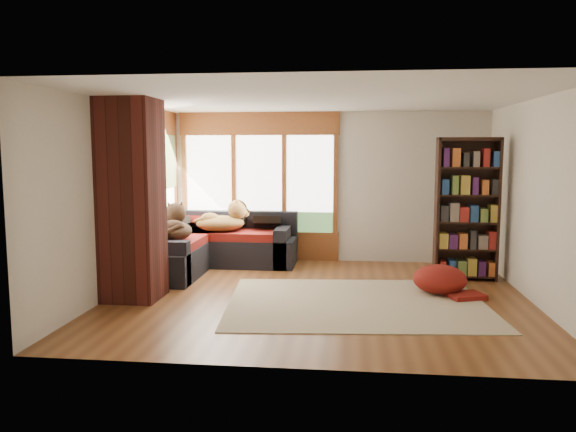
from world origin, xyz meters
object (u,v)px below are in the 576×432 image
(sectional_sofa, at_px, (207,249))
(dog_brindle, at_px, (175,228))
(bookshelf, at_px, (467,209))
(pouf, at_px, (440,278))
(area_rug, at_px, (356,302))
(dog_tan, at_px, (225,221))
(brick_chimney, at_px, (132,200))

(sectional_sofa, distance_m, dog_brindle, 0.97)
(bookshelf, bearing_deg, pouf, -119.23)
(area_rug, height_order, dog_tan, dog_tan)
(dog_tan, distance_m, dog_brindle, 1.07)
(area_rug, distance_m, pouf, 1.31)
(brick_chimney, height_order, bookshelf, brick_chimney)
(sectional_sofa, height_order, dog_brindle, dog_brindle)
(sectional_sofa, relative_size, dog_tan, 2.35)
(bookshelf, relative_size, pouf, 2.95)
(bookshelf, height_order, dog_tan, bookshelf)
(area_rug, height_order, dog_brindle, dog_brindle)
(brick_chimney, bearing_deg, dog_tan, 71.45)
(brick_chimney, bearing_deg, area_rug, 1.87)
(dog_brindle, bearing_deg, brick_chimney, 159.29)
(brick_chimney, relative_size, area_rug, 0.80)
(brick_chimney, xyz_separation_m, dog_brindle, (0.16, 1.25, -0.53))
(bookshelf, bearing_deg, dog_tan, 171.89)
(sectional_sofa, xyz_separation_m, pouf, (3.59, -1.33, -0.10))
(pouf, bearing_deg, sectional_sofa, 159.70)
(sectional_sofa, relative_size, area_rug, 0.68)
(area_rug, distance_m, dog_brindle, 3.08)
(brick_chimney, height_order, dog_tan, brick_chimney)
(sectional_sofa, bearing_deg, brick_chimney, -100.31)
(dog_brindle, bearing_deg, dog_tan, -45.81)
(area_rug, bearing_deg, sectional_sofa, 141.54)
(sectional_sofa, height_order, bookshelf, bookshelf)
(sectional_sofa, bearing_deg, dog_brindle, -108.13)
(sectional_sofa, xyz_separation_m, dog_tan, (0.28, 0.11, 0.47))
(sectional_sofa, distance_m, bookshelf, 4.19)
(sectional_sofa, height_order, pouf, sectional_sofa)
(brick_chimney, height_order, area_rug, brick_chimney)
(bookshelf, height_order, dog_brindle, bookshelf)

